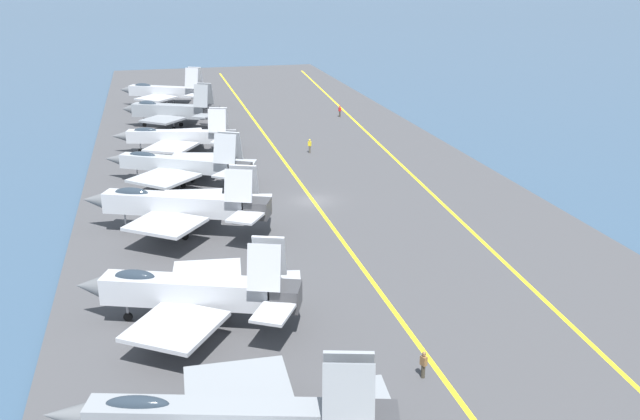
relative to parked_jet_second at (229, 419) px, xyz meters
The scene contains 14 objects.
ground_plane 38.81m from the parked_jet_second, 19.24° to the right, with size 2000.00×2000.00×0.00m, color #334C66.
carrier_deck 38.80m from the parked_jet_second, 19.24° to the right, with size 199.92×46.19×0.40m, color #424244.
deck_stripe_foul_line 44.61m from the parked_jet_second, 34.86° to the right, with size 179.93×0.36×0.01m, color yellow.
deck_stripe_centerline 38.79m from the parked_jet_second, 19.24° to the right, with size 179.93×0.36×0.01m, color yellow.
parked_jet_second is the anchor object (origin of this frame).
parked_jet_third 13.77m from the parked_jet_second, ahead, with size 13.08×15.28×6.33m.
parked_jet_fourth 30.52m from the parked_jet_second, ahead, with size 12.59×17.10×6.47m.
parked_jet_fifth 45.28m from the parked_jet_second, ahead, with size 13.65×16.74×6.16m.
parked_jet_sixth 58.75m from the parked_jet_second, ahead, with size 12.99×16.00×5.85m.
parked_jet_seventh 73.49m from the parked_jet_second, ahead, with size 12.12×15.10×6.74m.
parked_jet_eighth 89.69m from the parked_jet_second, ahead, with size 12.59×15.79×6.89m.
crew_yellow_vest 57.33m from the parked_jet_second, 16.93° to the right, with size 0.44×0.46×1.82m.
crew_brown_vest 12.48m from the parked_jet_second, 69.82° to the right, with size 0.45×0.39×1.72m.
crew_red_vest 79.70m from the parked_jet_second, 19.30° to the right, with size 0.35×0.44×1.81m.
Camera 1 is at (-63.51, 15.03, 22.87)m, focal length 38.00 mm.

